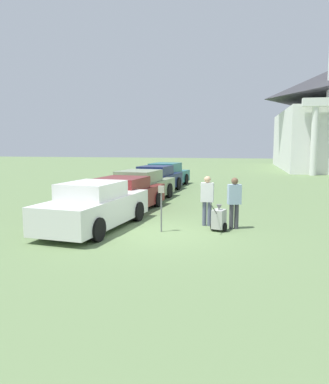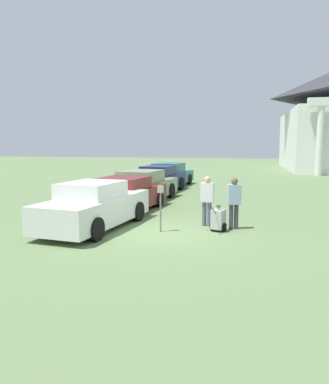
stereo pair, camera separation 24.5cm
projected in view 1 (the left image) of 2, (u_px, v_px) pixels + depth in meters
ground_plane at (161, 233)px, 11.60m from camera, size 120.00×120.00×0.00m
parked_car_white at (95, 207)px, 12.19m from camera, size 2.42×5.02×1.54m
parked_car_maroon at (124, 195)px, 15.24m from camera, size 2.53×4.90×1.41m
parked_car_sage at (140, 187)px, 17.80m from camera, size 2.51×5.29×1.50m
parked_car_navy at (156, 180)px, 21.25m from camera, size 2.36×4.83×1.50m
parked_car_teal at (166, 176)px, 24.13m from camera, size 2.46×5.15×1.51m
parking_meter at (161, 200)px, 11.65m from camera, size 0.18×0.09×1.46m
person_worker at (207, 198)px, 12.54m from camera, size 0.43×0.24×1.68m
person_supervisor at (234, 200)px, 12.08m from camera, size 0.47×0.33×1.68m
equipment_cart at (219, 219)px, 11.85m from camera, size 0.53×1.00×1.00m
church at (326, 116)px, 39.79m from camera, size 9.12×18.53×23.12m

